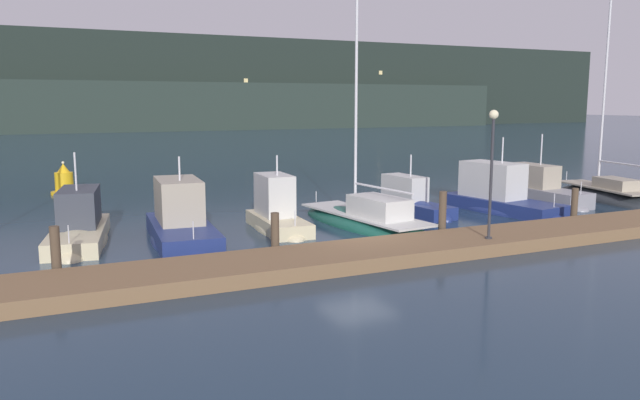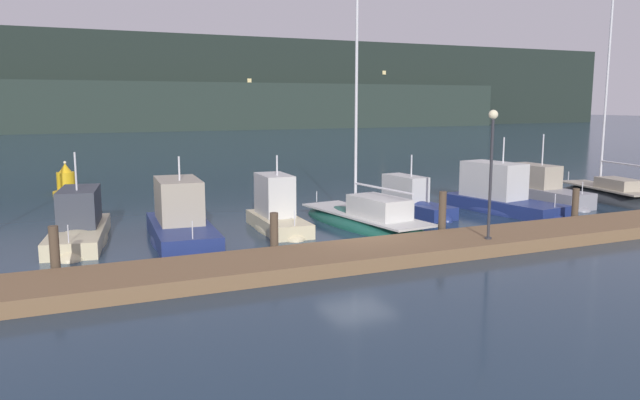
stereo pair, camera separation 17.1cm
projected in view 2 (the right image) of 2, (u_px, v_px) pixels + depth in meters
name	position (u px, v px, depth m)	size (l,w,h in m)	color
ground_plane	(357.00, 245.00, 22.70)	(400.00, 400.00, 0.00)	#1E3347
dock	(387.00, 252.00, 20.77)	(41.61, 2.80, 0.45)	brown
mooring_pile_1	(55.00, 254.00, 18.03)	(0.28, 0.28, 1.64)	#4C3D2D
mooring_pile_2	(274.00, 235.00, 20.79)	(0.28, 0.28, 1.53)	#4C3D2D
mooring_pile_3	(442.00, 216.00, 23.52)	(0.28, 0.28, 1.84)	#4C3D2D
mooring_pile_4	(575.00, 207.00, 26.29)	(0.28, 0.28, 1.57)	#4C3D2D
motorboat_berth_3	(79.00, 234.00, 23.18)	(3.03, 6.60, 4.03)	beige
motorboat_berth_4	(181.00, 229.00, 23.39)	(2.75, 6.66, 3.66)	navy
motorboat_berth_5	(277.00, 220.00, 25.40)	(1.93, 4.90, 3.60)	beige
sailboat_berth_6	(366.00, 223.00, 26.12)	(3.42, 8.63, 10.91)	#195647
motorboat_berth_7	(411.00, 208.00, 29.24)	(2.02, 5.54, 3.44)	navy
motorboat_berth_8	(501.00, 203.00, 29.79)	(3.28, 7.02, 4.15)	navy
motorboat_berth_9	(540.00, 196.00, 32.10)	(2.09, 5.98, 4.03)	gray
sailboat_berth_10	(607.00, 198.00, 33.06)	(3.36, 7.41, 11.05)	#2D3338
channel_buoy	(66.00, 182.00, 35.32)	(1.48, 1.48, 1.87)	gold
dock_lamppost	(492.00, 155.00, 21.24)	(0.32, 0.32, 4.45)	#2D2D33
hillside_backdrop	(103.00, 86.00, 117.01)	(240.00, 23.00, 17.79)	#1E2823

